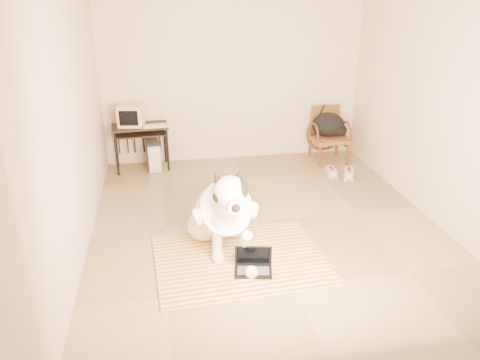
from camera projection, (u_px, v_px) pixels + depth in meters
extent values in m
plane|color=#8B7955|center=(263.00, 220.00, 5.62)|extent=(4.50, 4.50, 0.00)
plane|color=beige|center=(233.00, 74.00, 7.13)|extent=(4.50, 0.00, 4.50)
plane|color=beige|center=(341.00, 197.00, 3.05)|extent=(4.50, 0.00, 4.50)
plane|color=beige|center=(75.00, 119.00, 4.78)|extent=(0.00, 4.50, 4.50)
plane|color=beige|center=(435.00, 103.00, 5.40)|extent=(0.00, 4.50, 4.50)
cube|color=#C96508|center=(254.00, 290.00, 4.33)|extent=(1.73, 0.37, 0.02)
cube|color=#317134|center=(247.00, 274.00, 4.57)|extent=(1.73, 0.37, 0.02)
cube|color=#793E88|center=(240.00, 260.00, 4.80)|extent=(1.73, 0.37, 0.02)
cube|color=#D7CD4B|center=(235.00, 247.00, 5.04)|extent=(1.73, 0.37, 0.02)
cube|color=#B3AB87|center=(230.00, 235.00, 5.28)|extent=(1.73, 0.37, 0.02)
sphere|color=silver|center=(204.00, 225.00, 5.14)|extent=(0.36, 0.36, 0.36)
sphere|color=silver|center=(234.00, 222.00, 5.22)|extent=(0.36, 0.36, 0.36)
ellipsoid|color=silver|center=(219.00, 222.00, 5.15)|extent=(0.44, 0.40, 0.36)
ellipsoid|color=silver|center=(223.00, 210.00, 4.87)|extent=(0.50, 0.84, 0.77)
cylinder|color=white|center=(223.00, 210.00, 4.88)|extent=(0.58, 0.73, 0.70)
sphere|color=silver|center=(227.00, 205.00, 4.60)|extent=(0.30, 0.30, 0.30)
sphere|color=silver|center=(230.00, 193.00, 4.42)|extent=(0.33, 0.33, 0.33)
ellipsoid|color=black|center=(235.00, 190.00, 4.43)|extent=(0.25, 0.29, 0.24)
cylinder|color=silver|center=(233.00, 204.00, 4.31)|extent=(0.15, 0.18, 0.14)
sphere|color=black|center=(236.00, 208.00, 4.23)|extent=(0.08, 0.08, 0.08)
cone|color=black|center=(217.00, 178.00, 4.41)|extent=(0.16, 0.17, 0.20)
cone|color=black|center=(239.00, 176.00, 4.46)|extent=(0.17, 0.17, 0.20)
torus|color=silver|center=(228.00, 201.00, 4.56)|extent=(0.30, 0.17, 0.26)
cylinder|color=silver|center=(217.00, 239.00, 4.70)|extent=(0.11, 0.15, 0.49)
cylinder|color=silver|center=(243.00, 245.00, 4.63)|extent=(0.13, 0.45, 0.50)
sphere|color=silver|center=(218.00, 258.00, 4.75)|extent=(0.13, 0.13, 0.13)
sphere|color=silver|center=(251.00, 272.00, 4.50)|extent=(0.13, 0.13, 0.13)
cone|color=black|center=(212.00, 221.00, 5.49)|extent=(0.27, 0.49, 0.12)
cube|color=black|center=(253.00, 271.00, 4.58)|extent=(0.41, 0.32, 0.02)
cube|color=#454547|center=(253.00, 270.00, 4.57)|extent=(0.33, 0.21, 0.00)
cube|color=black|center=(253.00, 255.00, 4.62)|extent=(0.37, 0.16, 0.24)
cube|color=black|center=(253.00, 255.00, 4.61)|extent=(0.33, 0.13, 0.21)
cube|color=black|center=(140.00, 126.00, 6.94)|extent=(0.85, 0.52, 0.03)
cube|color=black|center=(140.00, 134.00, 6.94)|extent=(0.75, 0.42, 0.02)
cylinder|color=black|center=(117.00, 154.00, 6.82)|extent=(0.03, 0.03, 0.65)
cylinder|color=black|center=(116.00, 146.00, 7.16)|extent=(0.03, 0.03, 0.65)
cylinder|color=black|center=(168.00, 150.00, 6.99)|extent=(0.03, 0.03, 0.65)
cylinder|color=black|center=(165.00, 142.00, 7.33)|extent=(0.03, 0.03, 0.65)
cube|color=beige|center=(131.00, 115.00, 6.88)|extent=(0.40, 0.38, 0.31)
cube|color=black|center=(129.00, 118.00, 6.73)|extent=(0.27, 0.06, 0.22)
cube|color=beige|center=(157.00, 126.00, 6.87)|extent=(0.43, 0.20, 0.03)
cube|color=#454547|center=(153.00, 155.00, 7.12)|extent=(0.23, 0.46, 0.42)
cube|color=silver|center=(155.00, 160.00, 6.93)|extent=(0.18, 0.03, 0.40)
cube|color=brown|center=(329.00, 139.00, 7.36)|extent=(0.56, 0.54, 0.06)
cylinder|color=#3E1F11|center=(330.00, 136.00, 7.34)|extent=(0.51, 0.51, 0.04)
cube|color=brown|center=(325.00, 119.00, 7.48)|extent=(0.47, 0.05, 0.42)
cylinder|color=#3E1F11|center=(320.00, 156.00, 7.19)|extent=(0.04, 0.04, 0.34)
cylinder|color=#3E1F11|center=(310.00, 147.00, 7.60)|extent=(0.04, 0.04, 0.34)
cylinder|color=#3E1F11|center=(348.00, 154.00, 7.27)|extent=(0.04, 0.04, 0.34)
cylinder|color=#3E1F11|center=(337.00, 145.00, 7.68)|extent=(0.04, 0.04, 0.34)
ellipsoid|color=black|center=(328.00, 125.00, 7.32)|extent=(0.52, 0.43, 0.38)
ellipsoid|color=black|center=(337.00, 130.00, 7.34)|extent=(0.32, 0.26, 0.22)
cube|color=silver|center=(331.00, 174.00, 6.93)|extent=(0.14, 0.30, 0.03)
cube|color=#96969B|center=(331.00, 172.00, 6.92)|extent=(0.13, 0.29, 0.09)
cube|color=maroon|center=(332.00, 169.00, 6.90)|extent=(0.06, 0.15, 0.02)
cube|color=silver|center=(349.00, 176.00, 6.87)|extent=(0.24, 0.35, 0.03)
cube|color=#96969B|center=(349.00, 173.00, 6.85)|extent=(0.23, 0.34, 0.10)
cube|color=maroon|center=(349.00, 170.00, 6.84)|extent=(0.11, 0.17, 0.02)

